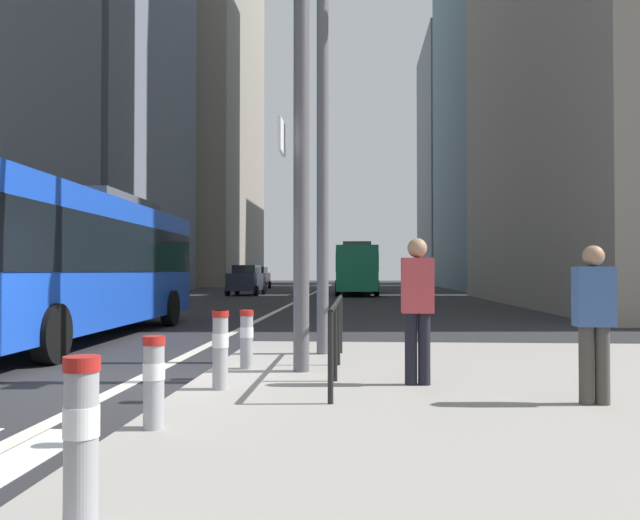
{
  "coord_description": "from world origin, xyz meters",
  "views": [
    {
      "loc": [
        3.07,
        -8.3,
        1.52
      ],
      "look_at": [
        1.15,
        24.51,
        2.13
      ],
      "focal_mm": 35.29,
      "sensor_mm": 36.0,
      "label": 1
    }
  ],
  "objects_px": {
    "car_oncoming_far": "(246,280)",
    "street_lamp_post": "(323,49)",
    "bollard_front": "(81,433)",
    "car_receding_near": "(361,277)",
    "bollard_back": "(247,336)",
    "city_bus_red_receding": "(357,267)",
    "traffic_signal_gantry": "(140,85)",
    "pedestrian_waiting": "(417,303)",
    "pedestrian_walking": "(594,316)",
    "car_oncoming_mid": "(257,278)",
    "bollard_left": "(154,377)",
    "city_bus_blue_oncoming": "(74,258)",
    "bollard_right": "(220,345)",
    "car_receding_far": "(365,277)"
  },
  "relations": [
    {
      "from": "car_oncoming_far",
      "to": "street_lamp_post",
      "type": "distance_m",
      "value": 30.93
    },
    {
      "from": "street_lamp_post",
      "to": "bollard_front",
      "type": "distance_m",
      "value": 8.6
    },
    {
      "from": "car_receding_near",
      "to": "bollard_back",
      "type": "bearing_deg",
      "value": -91.99
    },
    {
      "from": "city_bus_red_receding",
      "to": "traffic_signal_gantry",
      "type": "relative_size",
      "value": 1.69
    },
    {
      "from": "car_receding_near",
      "to": "pedestrian_waiting",
      "type": "bearing_deg",
      "value": -89.75
    },
    {
      "from": "car_oncoming_far",
      "to": "pedestrian_walking",
      "type": "height_order",
      "value": "car_oncoming_far"
    },
    {
      "from": "car_receding_near",
      "to": "pedestrian_waiting",
      "type": "xyz_separation_m",
      "value": [
        0.26,
        -59.51,
        0.16
      ]
    },
    {
      "from": "street_lamp_post",
      "to": "car_oncoming_mid",
      "type": "bearing_deg",
      "value": 100.43
    },
    {
      "from": "city_bus_red_receding",
      "to": "car_receding_near",
      "type": "height_order",
      "value": "city_bus_red_receding"
    },
    {
      "from": "bollard_left",
      "to": "pedestrian_walking",
      "type": "bearing_deg",
      "value": 16.62
    },
    {
      "from": "bollard_left",
      "to": "car_oncoming_far",
      "type": "bearing_deg",
      "value": 98.75
    },
    {
      "from": "traffic_signal_gantry",
      "to": "bollard_back",
      "type": "xyz_separation_m",
      "value": [
        1.49,
        0.2,
        -3.53
      ]
    },
    {
      "from": "city_bus_blue_oncoming",
      "to": "car_oncoming_mid",
      "type": "relative_size",
      "value": 2.49
    },
    {
      "from": "city_bus_blue_oncoming",
      "to": "pedestrian_walking",
      "type": "xyz_separation_m",
      "value": [
        8.76,
        -6.99,
        -0.78
      ]
    },
    {
      "from": "street_lamp_post",
      "to": "bollard_right",
      "type": "xyz_separation_m",
      "value": [
        -1.02,
        -3.24,
        -4.62
      ]
    },
    {
      "from": "city_bus_blue_oncoming",
      "to": "bollard_front",
      "type": "xyz_separation_m",
      "value": [
        4.83,
        -10.36,
        -1.18
      ]
    },
    {
      "from": "car_receding_far",
      "to": "bollard_front",
      "type": "relative_size",
      "value": 4.68
    },
    {
      "from": "car_receding_far",
      "to": "car_oncoming_far",
      "type": "height_order",
      "value": "same"
    },
    {
      "from": "car_oncoming_mid",
      "to": "pedestrian_waiting",
      "type": "xyz_separation_m",
      "value": [
        9.61,
        -47.88,
        0.15
      ]
    },
    {
      "from": "city_bus_red_receding",
      "to": "pedestrian_waiting",
      "type": "distance_m",
      "value": 34.78
    },
    {
      "from": "car_receding_near",
      "to": "car_oncoming_mid",
      "type": "bearing_deg",
      "value": -128.78
    },
    {
      "from": "city_bus_blue_oncoming",
      "to": "car_receding_far",
      "type": "relative_size",
      "value": 2.65
    },
    {
      "from": "car_receding_near",
      "to": "traffic_signal_gantry",
      "type": "bearing_deg",
      "value": -93.44
    },
    {
      "from": "car_receding_far",
      "to": "traffic_signal_gantry",
      "type": "relative_size",
      "value": 0.64
    },
    {
      "from": "car_receding_far",
      "to": "bollard_right",
      "type": "xyz_separation_m",
      "value": [
        -2.48,
        -58.67,
        -0.33
      ]
    },
    {
      "from": "car_receding_far",
      "to": "bollard_back",
      "type": "height_order",
      "value": "car_receding_far"
    },
    {
      "from": "city_bus_red_receding",
      "to": "car_oncoming_far",
      "type": "bearing_deg",
      "value": -164.04
    },
    {
      "from": "car_receding_far",
      "to": "pedestrian_waiting",
      "type": "relative_size",
      "value": 2.42
    },
    {
      "from": "car_oncoming_far",
      "to": "pedestrian_waiting",
      "type": "distance_m",
      "value": 33.66
    },
    {
      "from": "bollard_left",
      "to": "traffic_signal_gantry",
      "type": "bearing_deg",
      "value": 111.6
    },
    {
      "from": "pedestrian_waiting",
      "to": "pedestrian_walking",
      "type": "height_order",
      "value": "pedestrian_waiting"
    },
    {
      "from": "city_bus_red_receding",
      "to": "car_oncoming_mid",
      "type": "height_order",
      "value": "city_bus_red_receding"
    },
    {
      "from": "car_receding_near",
      "to": "bollard_right",
      "type": "distance_m",
      "value": 59.98
    },
    {
      "from": "car_oncoming_mid",
      "to": "bollard_back",
      "type": "xyz_separation_m",
      "value": [
        7.31,
        -46.75,
        -0.38
      ]
    },
    {
      "from": "car_oncoming_far",
      "to": "pedestrian_walking",
      "type": "bearing_deg",
      "value": -74.1
    },
    {
      "from": "bollard_back",
      "to": "pedestrian_waiting",
      "type": "xyz_separation_m",
      "value": [
        2.29,
        -1.13,
        0.53
      ]
    },
    {
      "from": "traffic_signal_gantry",
      "to": "bollard_right",
      "type": "height_order",
      "value": "traffic_signal_gantry"
    },
    {
      "from": "car_oncoming_far",
      "to": "traffic_signal_gantry",
      "type": "relative_size",
      "value": 0.61
    },
    {
      "from": "car_oncoming_mid",
      "to": "bollard_front",
      "type": "relative_size",
      "value": 4.98
    },
    {
      "from": "city_bus_red_receding",
      "to": "pedestrian_waiting",
      "type": "xyz_separation_m",
      "value": [
        0.74,
        -34.77,
        -0.69
      ]
    },
    {
      "from": "car_oncoming_mid",
      "to": "bollard_front",
      "type": "height_order",
      "value": "car_oncoming_mid"
    },
    {
      "from": "car_oncoming_mid",
      "to": "bollard_front",
      "type": "xyz_separation_m",
      "value": [
        7.4,
        -52.28,
        -0.33
      ]
    },
    {
      "from": "city_bus_blue_oncoming",
      "to": "pedestrian_waiting",
      "type": "height_order",
      "value": "city_bus_blue_oncoming"
    },
    {
      "from": "pedestrian_walking",
      "to": "car_oncoming_far",
      "type": "bearing_deg",
      "value": 105.9
    },
    {
      "from": "car_receding_near",
      "to": "bollard_front",
      "type": "relative_size",
      "value": 4.54
    },
    {
      "from": "city_bus_red_receding",
      "to": "bollard_back",
      "type": "xyz_separation_m",
      "value": [
        -1.56,
        -33.64,
        -1.22
      ]
    },
    {
      "from": "car_receding_near",
      "to": "city_bus_blue_oncoming",
      "type": "bearing_deg",
      "value": -97.22
    },
    {
      "from": "city_bus_blue_oncoming",
      "to": "street_lamp_post",
      "type": "bearing_deg",
      "value": -28.87
    },
    {
      "from": "bollard_right",
      "to": "pedestrian_waiting",
      "type": "height_order",
      "value": "pedestrian_waiting"
    },
    {
      "from": "car_oncoming_mid",
      "to": "street_lamp_post",
      "type": "distance_m",
      "value": 46.03
    }
  ]
}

